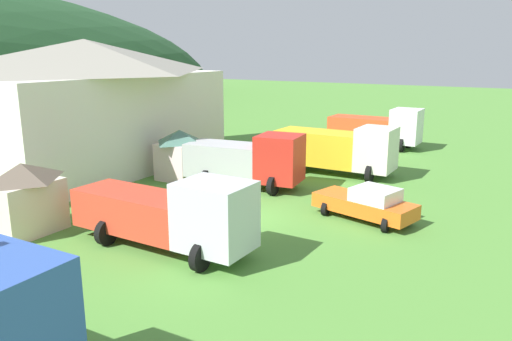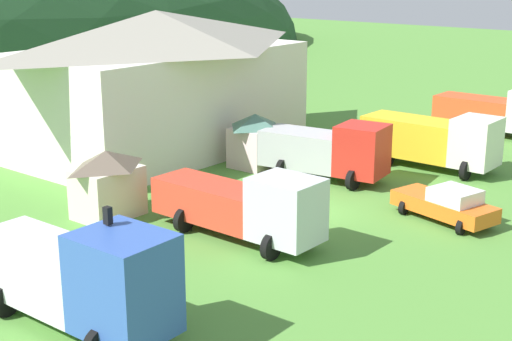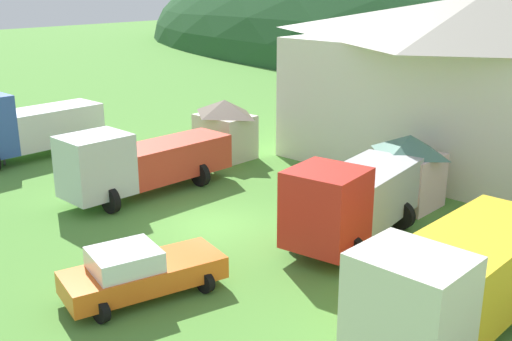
% 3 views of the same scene
% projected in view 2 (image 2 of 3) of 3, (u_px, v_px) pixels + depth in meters
% --- Properties ---
extents(ground_plane, '(200.00, 200.00, 0.00)m').
position_uv_depth(ground_plane, '(315.00, 212.00, 35.05)').
color(ground_plane, '#518C38').
extents(depot_building, '(18.76, 11.08, 8.65)m').
position_uv_depth(depot_building, '(158.00, 79.00, 45.41)').
color(depot_building, white).
rests_on(depot_building, ground).
extents(play_shed_cream, '(3.15, 2.36, 3.17)m').
position_uv_depth(play_shed_cream, '(107.00, 183.00, 33.96)').
color(play_shed_cream, beige).
rests_on(play_shed_cream, ground).
extents(play_shed_pink, '(2.70, 2.46, 3.12)m').
position_uv_depth(play_shed_pink, '(255.00, 140.00, 42.32)').
color(play_shed_pink, beige).
rests_on(play_shed_pink, ground).
extents(box_truck_blue, '(3.24, 8.05, 3.72)m').
position_uv_depth(box_truck_blue, '(81.00, 276.00, 23.42)').
color(box_truck_blue, '#3356AD').
rests_on(box_truck_blue, ground).
extents(tow_truck_silver, '(3.10, 8.20, 3.16)m').
position_uv_depth(tow_truck_silver, '(246.00, 205.00, 31.03)').
color(tow_truck_silver, silver).
rests_on(tow_truck_silver, ground).
extents(crane_truck_red, '(3.71, 7.18, 3.25)m').
position_uv_depth(crane_truck_red, '(329.00, 150.00, 39.75)').
color(crane_truck_red, red).
rests_on(crane_truck_red, ground).
extents(heavy_rig_striped, '(3.41, 7.78, 3.25)m').
position_uv_depth(heavy_rig_striped, '(434.00, 139.00, 42.01)').
color(heavy_rig_striped, silver).
rests_on(heavy_rig_striped, ground).
extents(heavy_rig_white, '(3.38, 7.49, 3.32)m').
position_uv_depth(heavy_rig_white, '(497.00, 111.00, 50.16)').
color(heavy_rig_white, white).
rests_on(heavy_rig_white, ground).
extents(service_pickup_orange, '(3.12, 5.21, 1.66)m').
position_uv_depth(service_pickup_orange, '(446.00, 204.00, 33.56)').
color(service_pickup_orange, orange).
rests_on(service_pickup_orange, ground).
extents(traffic_light_west, '(0.20, 0.32, 4.32)m').
position_uv_depth(traffic_light_west, '(110.00, 258.00, 22.77)').
color(traffic_light_west, '#4C4C51').
rests_on(traffic_light_west, ground).
extents(traffic_cone_near_pickup, '(0.36, 0.36, 0.49)m').
position_uv_depth(traffic_cone_near_pickup, '(349.00, 156.00, 44.96)').
color(traffic_cone_near_pickup, orange).
rests_on(traffic_cone_near_pickup, ground).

